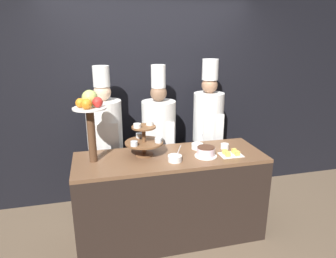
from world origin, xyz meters
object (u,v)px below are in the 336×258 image
object	(u,v)px
fruit_pedestal	(90,112)
chef_left	(105,138)
serving_bowl_near	(175,158)
serving_bowl_far	(197,146)
cake_round	(206,152)
chef_center_left	(159,135)
chef_center_right	(208,127)
cup_white	(225,146)
tiered_stand	(144,139)
cake_square_tray	(231,153)

from	to	relation	value
fruit_pedestal	chef_left	world-z (taller)	chef_left
serving_bowl_near	serving_bowl_far	distance (m)	0.42
cake_round	chef_left	xyz separation A→B (m)	(-0.95, 0.72, -0.01)
chef_center_left	chef_center_right	xyz separation A→B (m)	(0.62, -0.00, 0.06)
serving_bowl_near	chef_center_left	size ratio (longest dim) A/B	0.09
fruit_pedestal	cake_round	size ratio (longest dim) A/B	3.03
cup_white	chef_center_left	world-z (taller)	chef_center_left
serving_bowl_far	chef_center_left	bearing A→B (deg)	122.19
cup_white	fruit_pedestal	bearing A→B (deg)	179.49
serving_bowl_far	serving_bowl_near	bearing A→B (deg)	-139.95
cup_white	chef_center_right	size ratio (longest dim) A/B	0.05
serving_bowl_near	chef_center_left	world-z (taller)	chef_center_left
serving_bowl_far	chef_left	bearing A→B (deg)	152.30
serving_bowl_near	serving_bowl_far	xyz separation A→B (m)	(0.32, 0.27, -0.00)
tiered_stand	cake_square_tray	world-z (taller)	tiered_stand
serving_bowl_near	cake_square_tray	bearing A→B (deg)	1.15
fruit_pedestal	cup_white	distance (m)	1.42
cake_square_tray	serving_bowl_near	bearing A→B (deg)	-178.85
cake_square_tray	tiered_stand	bearing A→B (deg)	165.78
cup_white	chef_left	world-z (taller)	chef_left
serving_bowl_near	cake_round	bearing A→B (deg)	7.49
serving_bowl_far	chef_center_left	world-z (taller)	chef_center_left
cup_white	chef_left	xyz separation A→B (m)	(-1.22, 0.57, 0.01)
cup_white	cake_square_tray	distance (m)	0.18
chef_center_right	cup_white	bearing A→B (deg)	-92.89
chef_left	chef_center_left	distance (m)	0.63
cake_square_tray	serving_bowl_near	size ratio (longest dim) A/B	1.40
tiered_stand	serving_bowl_near	size ratio (longest dim) A/B	2.37
cup_white	chef_left	size ratio (longest dim) A/B	0.05
cake_square_tray	serving_bowl_near	xyz separation A→B (m)	(-0.59, -0.01, 0.01)
tiered_stand	chef_left	size ratio (longest dim) A/B	0.22
cake_square_tray	chef_center_left	distance (m)	0.94
cake_square_tray	serving_bowl_near	world-z (taller)	serving_bowl_near
chef_center_left	serving_bowl_near	bearing A→B (deg)	-90.80
chef_center_left	chef_center_right	bearing A→B (deg)	-0.00
tiered_stand	serving_bowl_near	world-z (taller)	tiered_stand
cake_square_tray	cake_round	bearing A→B (deg)	172.92
fruit_pedestal	serving_bowl_far	size ratio (longest dim) A/B	4.27
fruit_pedestal	chef_center_left	xyz separation A→B (m)	(0.76, 0.55, -0.47)
chef_left	cup_white	bearing A→B (deg)	-24.97
cup_white	cake_square_tray	size ratio (longest dim) A/B	0.38
serving_bowl_near	chef_left	distance (m)	0.98
cake_round	cup_white	size ratio (longest dim) A/B	2.58
cake_round	serving_bowl_far	size ratio (longest dim) A/B	1.41
cup_white	chef_center_left	distance (m)	0.82
cake_round	cup_white	bearing A→B (deg)	29.06
serving_bowl_near	chef_center_right	distance (m)	0.99
cake_square_tray	fruit_pedestal	bearing A→B (deg)	171.73
cup_white	chef_center_right	xyz separation A→B (m)	(0.03, 0.57, 0.04)
tiered_stand	chef_center_left	size ratio (longest dim) A/B	0.22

